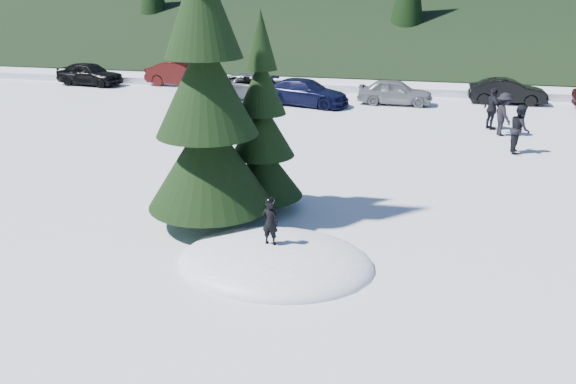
% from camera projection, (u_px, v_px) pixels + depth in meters
% --- Properties ---
extents(ground, '(200.00, 200.00, 0.00)m').
position_uv_depth(ground, '(275.00, 263.00, 12.65)').
color(ground, white).
rests_on(ground, ground).
extents(snow_mound, '(4.48, 3.52, 0.96)m').
position_uv_depth(snow_mound, '(275.00, 263.00, 12.65)').
color(snow_mound, white).
rests_on(snow_mound, ground).
extents(spruce_tall, '(3.20, 3.20, 8.60)m').
position_uv_depth(spruce_tall, '(206.00, 98.00, 13.64)').
color(spruce_tall, black).
rests_on(spruce_tall, ground).
extents(spruce_short, '(2.20, 2.20, 5.37)m').
position_uv_depth(spruce_short, '(262.00, 135.00, 15.12)').
color(spruce_short, black).
rests_on(spruce_short, ground).
extents(child_skier, '(0.41, 0.30, 1.04)m').
position_uv_depth(child_skier, '(270.00, 222.00, 12.32)').
color(child_skier, black).
rests_on(child_skier, snow_mound).
extents(adult_0, '(0.72, 0.91, 1.82)m').
position_uv_depth(adult_0, '(520.00, 129.00, 20.87)').
color(adult_0, black).
rests_on(adult_0, ground).
extents(adult_1, '(0.92, 1.14, 1.81)m').
position_uv_depth(adult_1, '(492.00, 109.00, 24.35)').
color(adult_1, black).
rests_on(adult_1, ground).
extents(adult_2, '(0.97, 1.30, 1.79)m').
position_uv_depth(adult_2, '(503.00, 114.00, 23.31)').
color(adult_2, black).
rests_on(adult_2, ground).
extents(car_0, '(4.46, 2.23, 1.46)m').
position_uv_depth(car_0, '(90.00, 74.00, 35.58)').
color(car_0, black).
rests_on(car_0, ground).
extents(car_1, '(4.69, 1.85, 1.52)m').
position_uv_depth(car_1, '(183.00, 74.00, 35.38)').
color(car_1, '#360B09').
rests_on(car_1, ground).
extents(car_2, '(5.14, 2.65, 1.39)m').
position_uv_depth(car_2, '(256.00, 86.00, 31.18)').
color(car_2, '#53565B').
rests_on(car_2, ground).
extents(car_3, '(5.00, 3.00, 1.36)m').
position_uv_depth(car_3, '(306.00, 92.00, 29.47)').
color(car_3, black).
rests_on(car_3, ground).
extents(car_4, '(3.91, 1.59, 1.33)m').
position_uv_depth(car_4, '(395.00, 92.00, 29.70)').
color(car_4, gray).
rests_on(car_4, ground).
extents(car_5, '(3.99, 1.41, 1.31)m').
position_uv_depth(car_5, '(507.00, 91.00, 29.92)').
color(car_5, black).
rests_on(car_5, ground).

